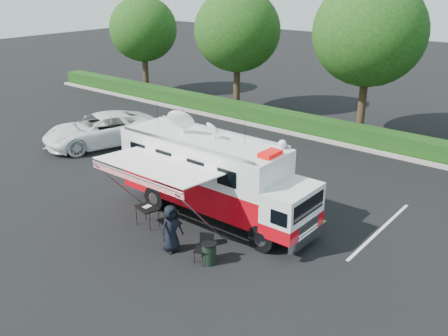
# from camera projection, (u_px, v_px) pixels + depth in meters

# --- Properties ---
(ground_plane) EXTENTS (120.00, 120.00, 0.00)m
(ground_plane) POSITION_uv_depth(u_px,v_px,m) (216.00, 216.00, 19.68)
(ground_plane) COLOR black
(ground_plane) RESTS_ON ground
(back_border) EXTENTS (60.00, 6.14, 8.87)m
(back_border) POSITION_uv_depth(u_px,v_px,m) (387.00, 52.00, 26.51)
(back_border) COLOR #9E998E
(back_border) RESTS_ON ground_plane
(stall_lines) EXTENTS (24.12, 5.50, 0.01)m
(stall_lines) POSITION_uv_depth(u_px,v_px,m) (251.00, 189.00, 22.14)
(stall_lines) COLOR silver
(stall_lines) RESTS_ON ground_plane
(command_truck) EXTENTS (8.28, 2.28, 3.97)m
(command_truck) POSITION_uv_depth(u_px,v_px,m) (214.00, 176.00, 19.10)
(command_truck) COLOR black
(command_truck) RESTS_ON ground_plane
(awning) EXTENTS (4.52, 2.36, 2.73)m
(awning) POSITION_uv_depth(u_px,v_px,m) (155.00, 169.00, 17.51)
(awning) COLOR white
(awning) RESTS_ON ground_plane
(white_suv) EXTENTS (4.82, 6.86, 1.74)m
(white_suv) POSITION_uv_depth(u_px,v_px,m) (103.00, 145.00, 27.86)
(white_suv) COLOR white
(white_suv) RESTS_ON ground_plane
(person) EXTENTS (0.69, 0.92, 1.70)m
(person) POSITION_uv_depth(u_px,v_px,m) (172.00, 250.00, 17.28)
(person) COLOR black
(person) RESTS_ON ground_plane
(folding_table) EXTENTS (1.03, 0.84, 0.76)m
(folding_table) POSITION_uv_depth(u_px,v_px,m) (147.00, 208.00, 18.73)
(folding_table) COLOR black
(folding_table) RESTS_ON ground_plane
(folding_chair) EXTENTS (0.63, 0.67, 1.01)m
(folding_chair) POSITION_uv_depth(u_px,v_px,m) (205.00, 245.00, 16.44)
(folding_chair) COLOR black
(folding_chair) RESTS_ON ground_plane
(trash_bin) EXTENTS (0.50, 0.50, 0.76)m
(trash_bin) POSITION_uv_depth(u_px,v_px,m) (209.00, 253.00, 16.38)
(trash_bin) COLOR black
(trash_bin) RESTS_ON ground_plane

